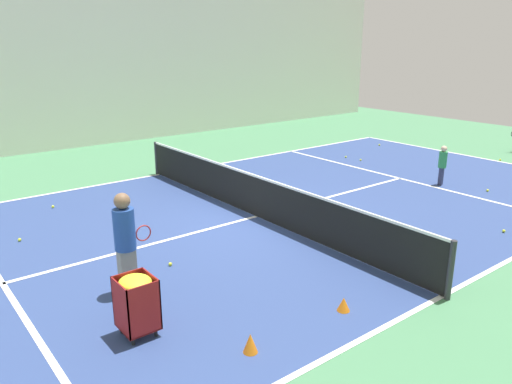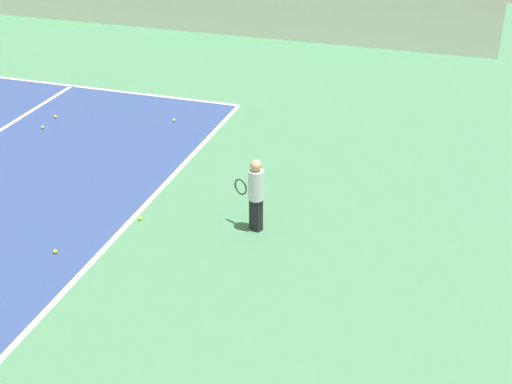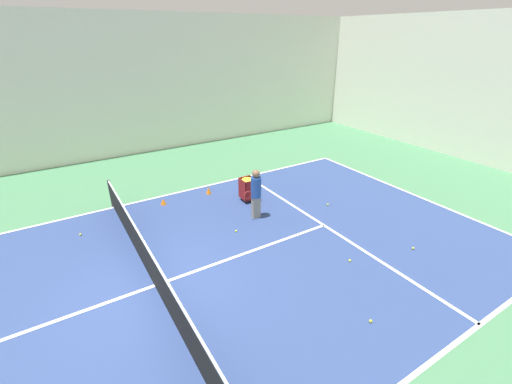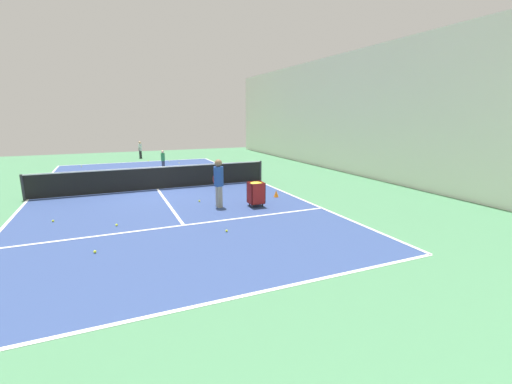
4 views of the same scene
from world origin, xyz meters
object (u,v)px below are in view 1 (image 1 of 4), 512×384
Objects in this scene: tennis_net at (256,195)px; training_cone_1 at (344,304)px; child_midcourt at (442,163)px; ball_cart at (136,295)px; training_cone_0 at (250,343)px; coach_at_net at (125,237)px.

tennis_net is 4.56m from training_cone_1.
child_midcourt reaches higher than training_cone_1.
ball_cart is (-1.73, 10.31, -0.04)m from child_midcourt.
training_cone_0 is at bearing -0.21° from child_midcourt.
training_cone_1 is at bearing -49.68° from coach_at_net.
training_cone_0 is at bearing -79.34° from coach_at_net.
coach_at_net is 1.50× the size of child_midcourt.
coach_at_net reaches higher than training_cone_0.
tennis_net is at bearing -20.67° from training_cone_1.
tennis_net is at bearing -29.45° from child_midcourt.
ball_cart is at bearing -110.51° from coach_at_net.
tennis_net is 11.25× the size of ball_cart.
training_cone_0 is (-2.59, -0.57, -0.85)m from coach_at_net.
training_cone_1 is at bearing -91.17° from training_cone_0.
tennis_net is 5.26m from ball_cart.
tennis_net is 6.03m from child_midcourt.
tennis_net is at bearing -38.90° from training_cone_0.
child_midcourt is 10.45m from ball_cart.
child_midcourt is at bearing -71.85° from training_cone_0.
ball_cart is (-2.89, 4.40, 0.10)m from tennis_net.
tennis_net reaches higher than training_cone_1.
tennis_net is 4.31m from coach_at_net.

